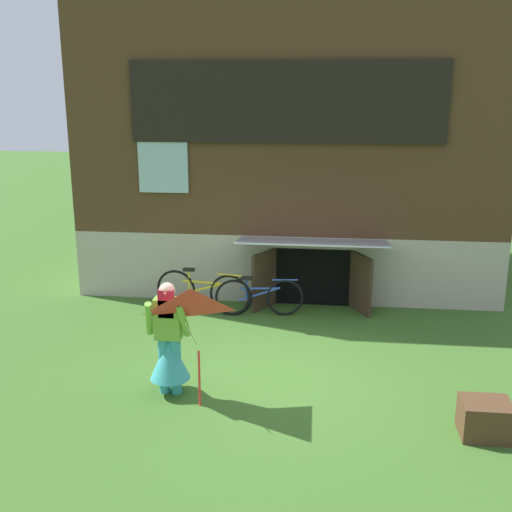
% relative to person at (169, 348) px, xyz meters
% --- Properties ---
extents(ground_plane, '(60.00, 60.00, 0.00)m').
position_rel_person_xyz_m(ground_plane, '(1.22, 0.68, -0.63)').
color(ground_plane, '#386023').
extents(log_house, '(7.87, 5.71, 5.67)m').
position_rel_person_xyz_m(log_house, '(1.22, 5.97, 2.20)').
color(log_house, '#ADA393').
rests_on(log_house, ground_plane).
extents(person, '(0.60, 0.52, 1.51)m').
position_rel_person_xyz_m(person, '(0.00, 0.00, 0.00)').
color(person, teal).
rests_on(person, ground_plane).
extents(kite, '(0.97, 0.94, 1.51)m').
position_rel_person_xyz_m(kite, '(0.42, -0.52, 0.59)').
color(kite, red).
rests_on(kite, ground_plane).
extents(bicycle_blue, '(1.54, 0.22, 0.71)m').
position_rel_person_xyz_m(bicycle_blue, '(0.83, 2.98, -0.29)').
color(bicycle_blue, black).
rests_on(bicycle_blue, ground_plane).
extents(bicycle_yellow, '(1.73, 0.33, 0.80)m').
position_rel_person_xyz_m(bicycle_yellow, '(-0.18, 3.02, -0.24)').
color(bicycle_yellow, black).
rests_on(bicycle_yellow, ground_plane).
extents(wooden_crate, '(0.56, 0.47, 0.42)m').
position_rel_person_xyz_m(wooden_crate, '(3.83, -0.60, -0.42)').
color(wooden_crate, '#4C331E').
rests_on(wooden_crate, ground_plane).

